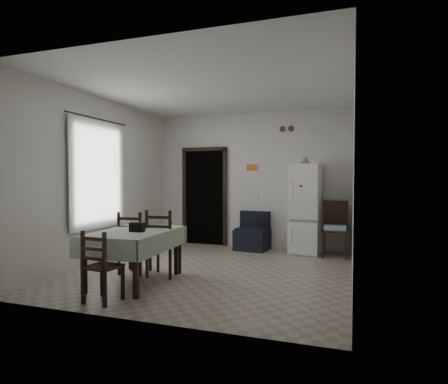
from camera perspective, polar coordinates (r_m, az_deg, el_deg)
ground at (r=6.14m, az=-1.54°, el=-11.90°), size 4.50×4.50×0.00m
ceiling at (r=6.13m, az=-1.57°, el=15.45°), size 4.20×4.50×0.02m
wall_back at (r=8.11m, az=4.01°, el=1.82°), size 4.20×0.02×2.90m
wall_front at (r=3.93m, az=-13.10°, el=1.59°), size 4.20×0.02×2.90m
wall_left at (r=6.98m, az=-17.94°, el=1.70°), size 0.02×4.50×2.90m
wall_right at (r=5.58m, az=19.08°, el=1.64°), size 0.02×4.50×2.90m
doorway at (r=8.64m, az=-2.39°, el=-0.75°), size 1.06×0.52×2.22m
window_recess at (r=6.85m, az=-19.29°, el=2.52°), size 0.10×1.20×1.60m
curtain at (r=6.78m, az=-18.56°, el=2.53°), size 0.02×1.45×1.85m
curtain_rod at (r=6.85m, az=-18.58°, el=10.50°), size 0.02×1.60×0.02m
calendar at (r=8.08m, az=4.34°, el=3.03°), size 0.28×0.02×0.40m
calendar_image at (r=8.08m, az=4.33°, el=3.73°), size 0.24×0.01×0.14m
light_switch at (r=8.07m, az=5.01°, el=-0.67°), size 0.08×0.02×0.12m
vent_left at (r=8.01m, az=8.91°, el=9.48°), size 0.12×0.03×0.12m
vent_right at (r=7.98m, az=10.20°, el=9.50°), size 0.12×0.03×0.12m
emergency_light at (r=7.90m, az=13.60°, el=9.77°), size 0.25×0.07×0.09m
fridge at (r=7.59m, az=12.29°, el=-2.50°), size 0.62×0.62×1.77m
tan_cone at (r=7.59m, az=12.29°, el=4.79°), size 0.21×0.21×0.16m
navy_seat at (r=7.84m, az=4.32°, el=-5.94°), size 0.72×0.70×0.78m
corner_chair at (r=7.36m, az=16.58°, el=-5.46°), size 0.46×0.46×1.06m
dining_table at (r=5.50m, az=-13.49°, el=-9.60°), size 1.01×1.48×0.75m
black_bag at (r=5.31m, az=-13.09°, el=-5.24°), size 0.20×0.14×0.13m
dining_chair_far_left at (r=6.07m, az=-13.42°, el=-7.43°), size 0.45×0.45×0.97m
dining_chair_far_right at (r=5.80m, az=-9.17°, el=-7.62°), size 0.46×0.46×1.01m
dining_chair_near_head at (r=4.79m, az=-17.93°, el=-10.64°), size 0.40×0.40×0.87m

